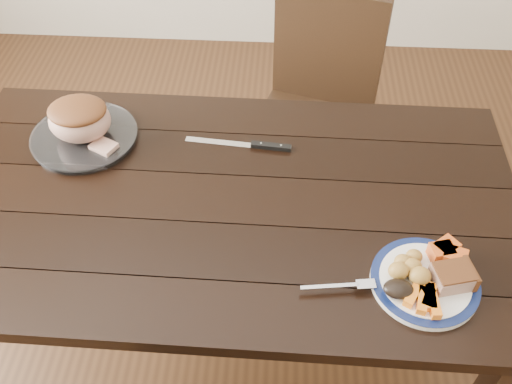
# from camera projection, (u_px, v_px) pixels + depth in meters

# --- Properties ---
(ground) EXTENTS (4.00, 4.00, 0.00)m
(ground) POSITION_uv_depth(u_px,v_px,m) (235.00, 336.00, 2.10)
(ground) COLOR #472B16
(ground) RESTS_ON ground
(dining_table) EXTENTS (1.61, 0.92, 0.75)m
(dining_table) POSITION_uv_depth(u_px,v_px,m) (228.00, 220.00, 1.62)
(dining_table) COLOR black
(dining_table) RESTS_ON ground
(chair_far) EXTENTS (0.52, 0.53, 0.93)m
(chair_far) POSITION_uv_depth(u_px,v_px,m) (316.00, 103.00, 2.21)
(chair_far) COLOR black
(chair_far) RESTS_ON ground
(dinner_plate) EXTENTS (0.26, 0.26, 0.02)m
(dinner_plate) POSITION_uv_depth(u_px,v_px,m) (424.00, 282.00, 1.36)
(dinner_plate) COLOR white
(dinner_plate) RESTS_ON dining_table
(plate_rim) EXTENTS (0.26, 0.26, 0.02)m
(plate_rim) POSITION_uv_depth(u_px,v_px,m) (425.00, 280.00, 1.35)
(plate_rim) COLOR #0E1A48
(plate_rim) RESTS_ON dinner_plate
(serving_platter) EXTENTS (0.31, 0.31, 0.02)m
(serving_platter) POSITION_uv_depth(u_px,v_px,m) (85.00, 138.00, 1.72)
(serving_platter) COLOR white
(serving_platter) RESTS_ON dining_table
(pork_slice) EXTENTS (0.11, 0.09, 0.04)m
(pork_slice) POSITION_uv_depth(u_px,v_px,m) (453.00, 277.00, 1.33)
(pork_slice) COLOR #A97B67
(pork_slice) RESTS_ON dinner_plate
(roasted_potatoes) EXTENTS (0.10, 0.10, 0.04)m
(roasted_potatoes) POSITION_uv_depth(u_px,v_px,m) (410.00, 268.00, 1.34)
(roasted_potatoes) COLOR gold
(roasted_potatoes) RESTS_ON dinner_plate
(carrot_batons) EXTENTS (0.09, 0.11, 0.02)m
(carrot_batons) POSITION_uv_depth(u_px,v_px,m) (425.00, 297.00, 1.30)
(carrot_batons) COLOR orange
(carrot_batons) RESTS_ON dinner_plate
(pumpkin_wedges) EXTENTS (0.09, 0.09, 0.04)m
(pumpkin_wedges) POSITION_uv_depth(u_px,v_px,m) (447.00, 253.00, 1.38)
(pumpkin_wedges) COLOR #F55A1B
(pumpkin_wedges) RESTS_ON dinner_plate
(dark_mushroom) EXTENTS (0.07, 0.05, 0.03)m
(dark_mushroom) POSITION_uv_depth(u_px,v_px,m) (398.00, 289.00, 1.31)
(dark_mushroom) COLOR black
(dark_mushroom) RESTS_ON dinner_plate
(fork) EXTENTS (0.18, 0.04, 0.00)m
(fork) POSITION_uv_depth(u_px,v_px,m) (344.00, 286.00, 1.34)
(fork) COLOR silver
(fork) RESTS_ON dinner_plate
(roast_joint) EXTENTS (0.18, 0.16, 0.12)m
(roast_joint) POSITION_uv_depth(u_px,v_px,m) (80.00, 120.00, 1.67)
(roast_joint) COLOR tan
(roast_joint) RESTS_ON serving_platter
(cut_slice) EXTENTS (0.09, 0.08, 0.02)m
(cut_slice) POSITION_uv_depth(u_px,v_px,m) (104.00, 147.00, 1.66)
(cut_slice) COLOR tan
(cut_slice) RESTS_ON serving_platter
(carving_knife) EXTENTS (0.32, 0.05, 0.01)m
(carving_knife) POSITION_uv_depth(u_px,v_px,m) (258.00, 145.00, 1.70)
(carving_knife) COLOR silver
(carving_knife) RESTS_ON dining_table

